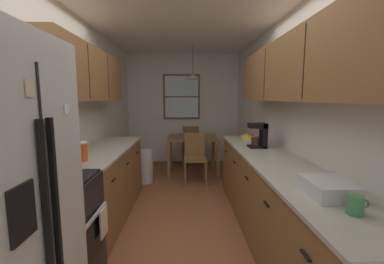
{
  "coord_description": "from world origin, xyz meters",
  "views": [
    {
      "loc": [
        0.05,
        -2.4,
        1.53
      ],
      "look_at": [
        0.14,
        1.17,
        1.05
      ],
      "focal_mm": 23.56,
      "sensor_mm": 36.0,
      "label": 1
    }
  ],
  "objects": [
    {
      "name": "ground_plane",
      "position": [
        0.0,
        1.0,
        0.0
      ],
      "size": [
        12.0,
        12.0,
        0.0
      ],
      "primitive_type": "plane",
      "color": "brown"
    },
    {
      "name": "wall_left",
      "position": [
        -1.35,
        1.0,
        1.27
      ],
      "size": [
        0.1,
        9.0,
        2.55
      ],
      "primitive_type": "cube",
      "color": "white",
      "rests_on": "ground"
    },
    {
      "name": "wall_right",
      "position": [
        1.35,
        1.0,
        1.27
      ],
      "size": [
        0.1,
        9.0,
        2.55
      ],
      "primitive_type": "cube",
      "color": "white",
      "rests_on": "ground"
    },
    {
      "name": "wall_back",
      "position": [
        0.0,
        3.65,
        1.27
      ],
      "size": [
        4.4,
        0.1,
        2.55
      ],
      "primitive_type": "cube",
      "color": "white",
      "rests_on": "ground"
    },
    {
      "name": "ceiling_slab",
      "position": [
        0.0,
        1.0,
        2.59
      ],
      "size": [
        4.4,
        9.0,
        0.08
      ],
      "primitive_type": "cube",
      "color": "white"
    },
    {
      "name": "stove_range",
      "position": [
        -0.99,
        -0.55,
        0.47
      ],
      "size": [
        0.66,
        0.65,
        1.1
      ],
      "color": "black",
      "rests_on": "ground"
    },
    {
      "name": "microwave_over_range",
      "position": [
        -1.11,
        -0.55,
        1.63
      ],
      "size": [
        0.39,
        0.61,
        0.31
      ],
      "color": "silver"
    },
    {
      "name": "counter_left",
      "position": [
        -1.0,
        0.76,
        0.45
      ],
      "size": [
        0.64,
        1.98,
        0.9
      ],
      "color": "brown",
      "rests_on": "ground"
    },
    {
      "name": "upper_cabinets_left",
      "position": [
        -1.14,
        0.71,
        1.81
      ],
      "size": [
        0.33,
        2.06,
        0.62
      ],
      "color": "brown"
    },
    {
      "name": "counter_right",
      "position": [
        1.0,
        0.14,
        0.45
      ],
      "size": [
        0.64,
        3.31,
        0.9
      ],
      "color": "brown",
      "rests_on": "ground"
    },
    {
      "name": "upper_cabinets_right",
      "position": [
        1.14,
        0.09,
        1.81
      ],
      "size": [
        0.33,
        2.99,
        0.63
      ],
      "color": "brown"
    },
    {
      "name": "dining_table",
      "position": [
        0.2,
        2.7,
        0.64
      ],
      "size": [
        1.0,
        0.86,
        0.75
      ],
      "color": "brown",
      "rests_on": "ground"
    },
    {
      "name": "dining_chair_near",
      "position": [
        0.22,
        2.06,
        0.5
      ],
      "size": [
        0.41,
        0.41,
        0.9
      ],
      "color": "brown",
      "rests_on": "ground"
    },
    {
      "name": "dining_chair_far",
      "position": [
        0.18,
        3.34,
        0.5
      ],
      "size": [
        0.45,
        0.45,
        0.9
      ],
      "color": "brown",
      "rests_on": "ground"
    },
    {
      "name": "pendant_light",
      "position": [
        0.2,
        2.7,
        1.96
      ],
      "size": [
        0.31,
        0.31,
        0.65
      ],
      "color": "black"
    },
    {
      "name": "back_window",
      "position": [
        -0.04,
        3.58,
        1.56
      ],
      "size": [
        0.86,
        0.05,
        1.04
      ],
      "color": "brown"
    },
    {
      "name": "trash_bin",
      "position": [
        -0.7,
        2.09,
        0.3
      ],
      "size": [
        0.31,
        0.31,
        0.59
      ],
      "primitive_type": "cylinder",
      "color": "silver",
      "rests_on": "ground"
    },
    {
      "name": "storage_canister",
      "position": [
        -1.0,
        0.11,
        1.0
      ],
      "size": [
        0.12,
        0.12,
        0.2
      ],
      "color": "#D84C19",
      "rests_on": "counter_left"
    },
    {
      "name": "dish_towel",
      "position": [
        -0.64,
        -0.39,
        0.5
      ],
      "size": [
        0.02,
        0.16,
        0.24
      ],
      "primitive_type": "cube",
      "color": "beige"
    },
    {
      "name": "coffee_maker",
      "position": [
        1.0,
        0.76,
        1.06
      ],
      "size": [
        0.22,
        0.18,
        0.31
      ],
      "color": "black",
      "rests_on": "counter_right"
    },
    {
      "name": "mug_by_coffeemaker",
      "position": [
        0.98,
        -1.12,
        0.95
      ],
      "size": [
        0.12,
        0.09,
        0.11
      ],
      "color": "#3F7F4C",
      "rests_on": "counter_right"
    },
    {
      "name": "fruit_bowl",
      "position": [
        1.02,
        1.4,
        0.94
      ],
      "size": [
        0.21,
        0.21,
        0.09
      ],
      "color": "#E5D14C",
      "rests_on": "counter_right"
    },
    {
      "name": "dish_rack",
      "position": [
        0.99,
        -0.84,
        0.95
      ],
      "size": [
        0.28,
        0.34,
        0.1
      ],
      "primitive_type": "cube",
      "color": "silver",
      "rests_on": "counter_right"
    },
    {
      "name": "table_serving_bowl",
      "position": [
        0.1,
        2.78,
        0.78
      ],
      "size": [
        0.22,
        0.22,
        0.06
      ],
      "primitive_type": "cylinder",
      "color": "#4C7299",
      "rests_on": "dining_table"
    }
  ]
}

